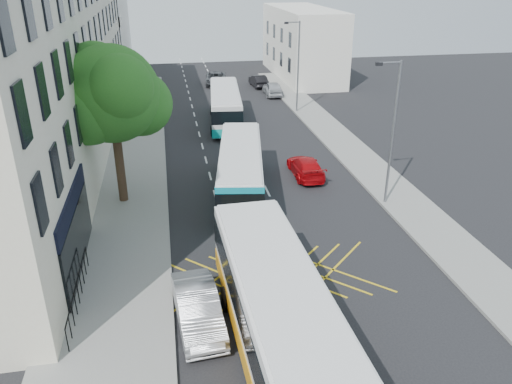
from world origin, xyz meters
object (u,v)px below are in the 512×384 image
bus_near (281,321)px  lamp_far (297,62)px  distant_car_dark (258,81)px  distant_car_silver (273,88)px  distant_car_grey (216,79)px  street_tree (111,95)px  parked_car_silver (198,308)px  red_hatchback (306,167)px  bus_far (225,106)px  bus_mid (241,171)px  lamp_near (392,127)px

bus_near → lamp_far: bearing=72.8°
distant_car_dark → distant_car_silver: bearing=95.4°
distant_car_grey → lamp_far: bearing=-59.0°
bus_near → distant_car_silver: 38.95m
street_tree → parked_car_silver: (3.43, -11.60, -5.56)m
bus_near → red_hatchback: size_ratio=2.77×
bus_far → distant_car_grey: (0.84, 15.49, -0.87)m
bus_mid → bus_far: size_ratio=1.00×
bus_far → distant_car_silver: (6.18, 9.24, -0.83)m
bus_far → parked_car_silver: 26.72m
distant_car_dark → distant_car_grey: bearing=-26.5°
lamp_far → bus_mid: bearing=-114.5°
bus_far → red_hatchback: size_ratio=2.45×
bus_far → distant_car_grey: size_ratio=2.17×
street_tree → red_hatchback: 12.93m
lamp_far → parked_car_silver: lamp_far is taller
parked_car_silver → red_hatchback: parked_car_silver is taller
bus_near → distant_car_grey: bus_near is taller
lamp_far → bus_near: lamp_far is taller
bus_far → parked_car_silver: size_ratio=2.40×
bus_near → red_hatchback: bearing=69.7°
bus_mid → parked_car_silver: (-3.41, -11.36, -0.82)m
bus_far → distant_car_grey: 15.53m
lamp_far → lamp_near: bearing=-90.0°
lamp_near → lamp_far: (0.00, 20.00, 0.00)m
street_tree → distant_car_dark: 31.79m
parked_car_silver → bus_far: bearing=75.6°
lamp_far → distant_car_grey: bearing=114.6°
distant_car_grey → distant_car_dark: 4.99m
parked_car_silver → distant_car_dark: 41.13m
bus_near → parked_car_silver: bearing=134.2°
distant_car_grey → distant_car_dark: distant_car_grey is taller
parked_car_silver → distant_car_dark: bearing=71.3°
lamp_far → bus_far: (-6.87, -2.29, -3.06)m
street_tree → red_hatchback: street_tree is taller
street_tree → distant_car_silver: (14.01, 23.98, -5.56)m
bus_near → distant_car_dark: size_ratio=3.01×
distant_car_silver → bus_mid: bearing=75.6°
red_hatchback → distant_car_grey: (-2.79, 28.27, 0.05)m
bus_near → lamp_near: bearing=50.5°
lamp_far → bus_near: bearing=-105.5°
bus_near → distant_car_dark: bearing=78.6°
bus_far → distant_car_dark: 14.67m
distant_car_grey → bus_far: bearing=-86.6°
distant_car_silver → red_hatchback: bearing=85.4°
bus_near → street_tree: bearing=111.5°
lamp_near → bus_near: 14.41m
distant_car_dark → red_hatchback: bearing=81.9°
red_hatchback → distant_car_grey: 28.41m
street_tree → lamp_far: (14.71, 17.03, -1.68)m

